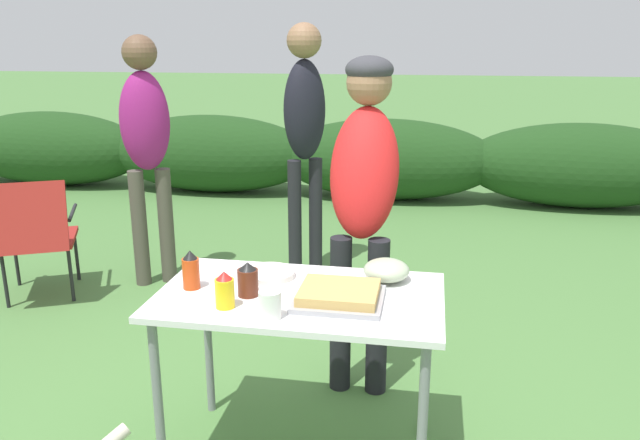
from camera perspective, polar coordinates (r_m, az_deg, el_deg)
shrub_hedge at (r=6.84m, az=6.11°, el=5.55°), size 14.40×0.90×0.87m
folding_table at (r=2.46m, az=-1.84°, el=-8.39°), size 1.10×0.64×0.74m
food_tray at (r=2.34m, az=1.75°, el=-6.89°), size 0.33×0.29×0.06m
plate_stack at (r=2.60m, az=-4.73°, el=-4.91°), size 0.22×0.22×0.03m
mixing_bowl at (r=2.55m, az=6.09°, el=-4.58°), size 0.19×0.19×0.09m
paper_cup_stack at (r=2.21m, az=-4.60°, el=-7.74°), size 0.08×0.08×0.10m
bbq_sauce_bottle at (r=2.40m, az=-6.61°, el=-5.45°), size 0.08×0.08×0.13m
mustard_bottle at (r=2.31m, az=-8.71°, el=-6.37°), size 0.07×0.07×0.14m
hot_sauce_bottle at (r=2.50m, az=-11.73°, el=-4.53°), size 0.07×0.07×0.16m
standing_person_with_beanie at (r=2.97m, az=4.07°, el=3.42°), size 0.33×0.46×1.61m
standing_person_in_dark_puffer at (r=4.41m, az=-15.63°, el=7.38°), size 0.41×0.37×1.72m
standing_person_in_olive_jacket at (r=4.42m, az=-1.41°, el=8.91°), size 0.38×0.36×1.80m
camp_chair_green_behind_table at (r=4.49m, az=-24.61°, el=-1.06°), size 0.67×0.73×0.83m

